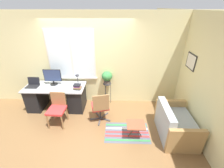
% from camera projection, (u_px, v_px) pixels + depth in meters
% --- Properties ---
extents(ground_plane, '(14.00, 14.00, 0.00)m').
position_uv_depth(ground_plane, '(87.00, 115.00, 4.26)').
color(ground_plane, brown).
extents(wall_back_with_window, '(9.00, 0.12, 2.70)m').
position_uv_depth(wall_back_with_window, '(88.00, 61.00, 4.36)').
color(wall_back_with_window, beige).
rests_on(wall_back_with_window, ground_plane).
extents(wall_right_with_picture, '(0.08, 9.00, 2.70)m').
position_uv_depth(wall_right_with_picture, '(195.00, 73.00, 3.57)').
color(wall_right_with_picture, beige).
rests_on(wall_right_with_picture, ground_plane).
extents(desk, '(1.70, 0.73, 0.73)m').
position_uv_depth(desk, '(57.00, 97.00, 4.44)').
color(desk, '#9EA3A8').
rests_on(desk, ground_plane).
extents(laptop, '(0.34, 0.27, 0.24)m').
position_uv_depth(laptop, '(33.00, 84.00, 4.28)').
color(laptop, black).
rests_on(laptop, desk).
extents(monitor, '(0.50, 0.21, 0.47)m').
position_uv_depth(monitor, '(53.00, 77.00, 4.28)').
color(monitor, black).
rests_on(monitor, desk).
extents(keyboard, '(0.44, 0.11, 0.02)m').
position_uv_depth(keyboard, '(51.00, 88.00, 4.18)').
color(keyboard, silver).
rests_on(keyboard, desk).
extents(mouse, '(0.04, 0.07, 0.03)m').
position_uv_depth(mouse, '(62.00, 88.00, 4.17)').
color(mouse, silver).
rests_on(mouse, desk).
extents(desk_lamp, '(0.12, 0.12, 0.35)m').
position_uv_depth(desk_lamp, '(78.00, 77.00, 4.22)').
color(desk_lamp, '#2D2D33').
rests_on(desk_lamp, desk).
extents(book_stack, '(0.21, 0.18, 0.14)m').
position_uv_depth(book_stack, '(77.00, 87.00, 4.11)').
color(book_stack, black).
rests_on(book_stack, desk).
extents(desk_chair_wooden, '(0.44, 0.45, 0.85)m').
position_uv_depth(desk_chair_wooden, '(57.00, 108.00, 3.80)').
color(desk_chair_wooden, olive).
rests_on(desk_chair_wooden, ground_plane).
extents(office_chair_swivel, '(0.57, 0.55, 0.88)m').
position_uv_depth(office_chair_swivel, '(100.00, 106.00, 3.88)').
color(office_chair_swivel, '#47474C').
rests_on(office_chair_swivel, ground_plane).
extents(couch_loveseat, '(0.75, 1.13, 0.77)m').
position_uv_depth(couch_loveseat, '(175.00, 125.00, 3.52)').
color(couch_loveseat, '#9EA8B2').
rests_on(couch_loveseat, ground_plane).
extents(plant_stand, '(0.25, 0.25, 0.70)m').
position_uv_depth(plant_stand, '(107.00, 86.00, 4.56)').
color(plant_stand, '#333338').
rests_on(plant_stand, ground_plane).
extents(potted_plant, '(0.31, 0.31, 0.38)m').
position_uv_depth(potted_plant, '(107.00, 77.00, 4.41)').
color(potted_plant, '#514C47').
rests_on(potted_plant, plant_stand).
extents(floor_rug_striped, '(1.08, 0.68, 0.01)m').
position_uv_depth(floor_rug_striped, '(127.00, 132.00, 3.69)').
color(floor_rug_striped, '#565B6B').
rests_on(floor_rug_striped, ground_plane).
extents(folding_stool, '(0.41, 0.35, 0.39)m').
position_uv_depth(folding_stool, '(136.00, 125.00, 3.41)').
color(folding_stool, '#B24C33').
rests_on(folding_stool, ground_plane).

